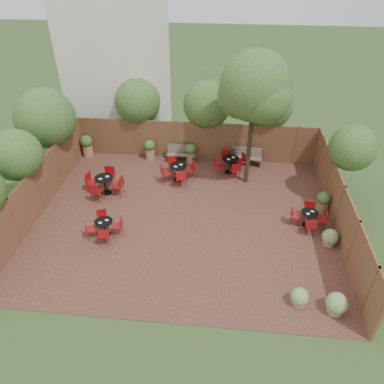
# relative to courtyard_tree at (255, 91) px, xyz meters

# --- Properties ---
(ground) EXTENTS (80.00, 80.00, 0.00)m
(ground) POSITION_rel_courtyard_tree_xyz_m (-2.56, -3.01, -4.40)
(ground) COLOR #354F23
(ground) RESTS_ON ground
(courtyard_paving) EXTENTS (12.00, 10.00, 0.02)m
(courtyard_paving) POSITION_rel_courtyard_tree_xyz_m (-2.56, -3.01, -4.39)
(courtyard_paving) COLOR #331B14
(courtyard_paving) RESTS_ON ground
(fence_back) EXTENTS (12.00, 0.08, 2.00)m
(fence_back) POSITION_rel_courtyard_tree_xyz_m (-2.56, 1.99, -3.40)
(fence_back) COLOR #52391E
(fence_back) RESTS_ON ground
(fence_left) EXTENTS (0.08, 10.00, 2.00)m
(fence_left) POSITION_rel_courtyard_tree_xyz_m (-8.56, -3.01, -3.40)
(fence_left) COLOR #52391E
(fence_left) RESTS_ON ground
(fence_right) EXTENTS (0.08, 10.00, 2.00)m
(fence_right) POSITION_rel_courtyard_tree_xyz_m (3.44, -3.01, -3.40)
(fence_right) COLOR #52391E
(fence_right) RESTS_ON ground
(neighbour_building) EXTENTS (5.00, 4.00, 8.00)m
(neighbour_building) POSITION_rel_courtyard_tree_xyz_m (-7.06, 4.99, -0.40)
(neighbour_building) COLOR silver
(neighbour_building) RESTS_ON ground
(overhang_foliage) EXTENTS (15.48, 10.51, 2.69)m
(overhang_foliage) POSITION_rel_courtyard_tree_xyz_m (-4.69, 0.35, -1.70)
(overhang_foliage) COLOR #32571C
(overhang_foliage) RESTS_ON ground
(courtyard_tree) EXTENTS (2.97, 2.90, 6.02)m
(courtyard_tree) POSITION_rel_courtyard_tree_xyz_m (0.00, 0.00, 0.00)
(courtyard_tree) COLOR black
(courtyard_tree) RESTS_ON courtyard_paving
(park_bench_left) EXTENTS (1.42, 0.48, 0.87)m
(park_bench_left) POSITION_rel_courtyard_tree_xyz_m (-3.25, 1.61, -3.93)
(park_bench_left) COLOR brown
(park_bench_left) RESTS_ON courtyard_paving
(park_bench_right) EXTENTS (1.50, 0.62, 0.91)m
(park_bench_right) POSITION_rel_courtyard_tree_xyz_m (0.05, 1.61, -3.92)
(park_bench_right) COLOR brown
(park_bench_right) RESTS_ON courtyard_paving
(bistro_tables) EXTENTS (10.22, 6.61, 0.94)m
(bistro_tables) POSITION_rel_courtyard_tree_xyz_m (-3.00, -1.35, -3.94)
(bistro_tables) COLOR black
(bistro_tables) RESTS_ON courtyard_paving
(planters) EXTENTS (11.85, 4.26, 1.16)m
(planters) POSITION_rel_courtyard_tree_xyz_m (-3.96, 0.89, -3.81)
(planters) COLOR #9C6A4E
(planters) RESTS_ON courtyard_paving
(low_shrubs) EXTENTS (2.09, 3.71, 0.72)m
(low_shrubs) POSITION_rel_courtyard_tree_xyz_m (2.46, -6.05, -4.06)
(low_shrubs) COLOR #9C6A4E
(low_shrubs) RESTS_ON courtyard_paving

